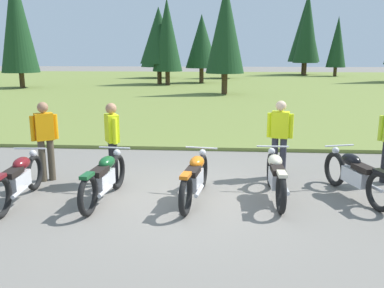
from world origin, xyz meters
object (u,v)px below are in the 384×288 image
motorcycle_maroon (19,179)px  rider_checking_bike (280,135)px  rider_with_back_turned (112,138)px  motorcycle_orange (195,178)px  rider_near_row_end (45,137)px  motorcycle_british_green (104,178)px  motorcycle_cream (276,176)px  motorcycle_black (355,175)px

motorcycle_maroon → rider_checking_bike: 5.22m
rider_with_back_turned → motorcycle_orange: bearing=-27.2°
rider_checking_bike → rider_near_row_end: (-4.89, -0.59, 0.00)m
motorcycle_british_green → rider_checking_bike: (3.34, 1.68, 0.51)m
motorcycle_cream → motorcycle_orange: bearing=-171.7°
motorcycle_british_green → motorcycle_cream: bearing=6.2°
motorcycle_cream → rider_near_row_end: size_ratio=1.26×
motorcycle_british_green → rider_with_back_turned: 1.15m
motorcycle_british_green → rider_checking_bike: 3.78m
motorcycle_maroon → rider_near_row_end: 1.37m
motorcycle_cream → rider_checking_bike: rider_checking_bike is taller
rider_near_row_end → motorcycle_british_green: bearing=-35.3°
motorcycle_british_green → motorcycle_cream: same height
motorcycle_black → motorcycle_maroon: bearing=-173.3°
rider_checking_bike → rider_near_row_end: same height
motorcycle_maroon → motorcycle_black: 6.16m
motorcycle_cream → rider_with_back_turned: (-3.22, 0.68, 0.51)m
motorcycle_maroon → rider_checking_bike: size_ratio=1.26×
rider_with_back_turned → motorcycle_british_green: bearing=-84.3°
motorcycle_british_green → rider_checking_bike: size_ratio=1.26×
motorcycle_maroon → motorcycle_black: same height
rider_checking_bike → motorcycle_cream: bearing=-99.6°
motorcycle_maroon → motorcycle_british_green: size_ratio=1.00×
motorcycle_black → rider_near_row_end: 6.19m
motorcycle_british_green → rider_checking_bike: bearing=26.7°
rider_checking_bike → motorcycle_british_green: bearing=-153.3°
motorcycle_orange → rider_checking_bike: (1.70, 1.55, 0.51)m
motorcycle_maroon → rider_checking_bike: (4.85, 1.86, 0.51)m
motorcycle_black → rider_with_back_turned: rider_with_back_turned is taller
motorcycle_black → rider_near_row_end: bearing=174.8°
motorcycle_cream → rider_checking_bike: 1.45m
motorcycle_black → motorcycle_cream: bearing=-172.6°
motorcycle_orange → rider_with_back_turned: 2.03m
motorcycle_maroon → rider_with_back_turned: size_ratio=1.26×
motorcycle_british_green → motorcycle_cream: size_ratio=1.00×
motorcycle_british_green → rider_with_back_turned: size_ratio=1.26×
rider_near_row_end → rider_checking_bike: bearing=6.9°
motorcycle_british_green → rider_with_back_turned: (-0.10, 1.02, 0.51)m
motorcycle_maroon → rider_near_row_end: size_ratio=1.26×
rider_near_row_end → rider_with_back_turned: 1.44m
motorcycle_british_green → rider_near_row_end: bearing=144.7°
motorcycle_black → rider_with_back_turned: size_ratio=1.22×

